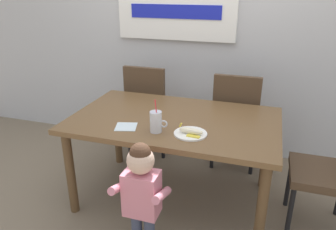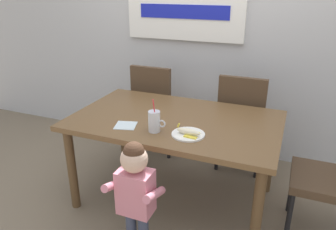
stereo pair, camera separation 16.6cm
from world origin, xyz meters
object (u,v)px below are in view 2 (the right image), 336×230
Objects in this scene: snack_plate at (188,134)px; milk_cup at (154,123)px; dining_chair_right at (242,118)px; paper_napkin at (126,125)px; dining_table at (175,128)px; peeled_banana at (189,132)px; dining_chair_left at (156,104)px; toddler_standing at (135,187)px.

milk_cup is at bearing -172.89° from snack_plate.
dining_chair_right is 6.40× the size of paper_napkin.
milk_cup is 0.25m from snack_plate.
dining_table is 0.81m from dining_chair_right.
dining_chair_left is at bearing 125.11° from peeled_banana.
toddler_standing is (-0.42, -1.34, -0.02)m from dining_chair_right.
snack_plate is at bearing 63.46° from toddler_standing.
milk_cup is at bearing -1.78° from paper_napkin.
dining_table is 0.35m from peeled_banana.
paper_napkin is at bearing -136.63° from dining_table.
dining_chair_left reaches higher than dining_table.
paper_napkin is (-0.48, -0.01, -0.03)m from peeled_banana.
peeled_banana is at bearing 0.93° from paper_napkin.
snack_plate is at bearing -52.57° from dining_table.
dining_chair_right is 0.98m from snack_plate.
peeled_banana is 1.16× the size of paper_napkin.
peeled_banana is (0.69, -0.98, 0.23)m from dining_chair_left.
paper_napkin is (0.21, -0.99, 0.20)m from dining_chair_left.
dining_chair_right is at bearing 77.00° from snack_plate.
milk_cup is 1.44× the size of peeled_banana.
dining_chair_right is 3.83× the size of milk_cup.
dining_chair_right reaches higher than toddler_standing.
milk_cup is (-0.05, -0.28, 0.15)m from dining_table.
dining_table is 10.57× the size of paper_napkin.
toddler_standing is at bearing -54.90° from paper_napkin.
toddler_standing is 3.35× the size of milk_cup.
dining_chair_left is at bearing 113.94° from milk_cup.
dining_chair_right is 1.15× the size of toddler_standing.
dining_table is at bearing 124.40° from dining_chair_left.
milk_cup reaches higher than toddler_standing.
peeled_banana is at bearing 77.67° from dining_chair_right.
toddler_standing is 0.51m from snack_plate.
dining_chair_left is 4.17× the size of snack_plate.
dining_table is 1.65× the size of dining_chair_right.
paper_napkin is (-0.24, 0.01, -0.06)m from milk_cup.
peeled_banana is 0.48m from paper_napkin.
milk_cup is at bearing -176.52° from peeled_banana.
peeled_banana reaches higher than paper_napkin.
toddler_standing is 4.83× the size of peeled_banana.
dining_table is at bearing 126.98° from peeled_banana.
dining_table is 9.13× the size of peeled_banana.
dining_table is 0.88m from dining_chair_left.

